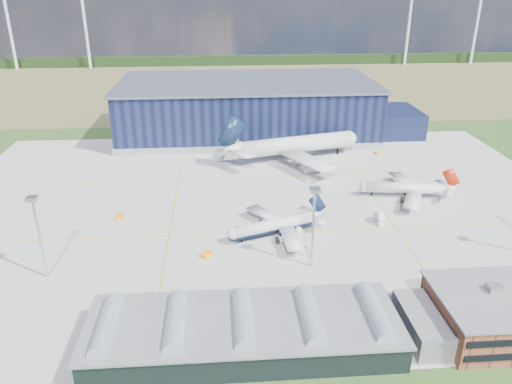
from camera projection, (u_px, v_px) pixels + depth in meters
name	position (u px, v px, depth m)	size (l,w,h in m)	color
ground	(264.00, 218.00, 162.35)	(600.00, 600.00, 0.00)	#2D4F1D
apron	(262.00, 205.00, 171.47)	(220.00, 160.00, 0.08)	#ACADA7
farmland	(237.00, 83.00, 363.35)	(600.00, 220.00, 0.01)	olive
treeline	(233.00, 60.00, 434.84)	(600.00, 8.00, 8.00)	black
hangar	(253.00, 110.00, 244.51)	(145.00, 62.00, 26.10)	black
glass_concourse	(260.00, 330.00, 105.60)	(78.00, 23.00, 8.60)	black
light_mast_west	(37.00, 224.00, 124.57)	(2.60, 2.60, 23.00)	#B3B7BA
light_mast_center	(314.00, 215.00, 129.45)	(2.60, 2.60, 23.00)	#B3B7BA
airliner_navy	(274.00, 219.00, 149.31)	(33.74, 33.00, 11.00)	silver
airliner_red	(405.00, 182.00, 174.96)	(35.22, 34.46, 11.49)	silver
airliner_widebody	(296.00, 136.00, 209.22)	(64.11, 62.72, 20.91)	silver
gse_tug_a	(120.00, 217.00, 161.40)	(2.07, 3.39, 1.41)	#FFAB16
gse_tug_b	(207.00, 255.00, 139.64)	(2.25, 3.37, 1.46)	#FFAB16
gse_cart_a	(307.00, 180.00, 190.13)	(1.98, 2.97, 1.29)	silver
gse_van_b	(293.00, 226.00, 154.34)	(2.25, 4.90, 2.25)	silver
gse_tug_c	(378.00, 153.00, 218.85)	(1.86, 2.97, 1.30)	#FFAB16
gse_van_c	(462.00, 290.00, 122.89)	(2.70, 5.62, 2.70)	silver
airstair	(379.00, 219.00, 158.69)	(1.76, 4.41, 2.82)	silver
car_a	(300.00, 247.00, 143.69)	(1.31, 3.25, 1.11)	#99999E
car_b	(271.00, 295.00, 122.05)	(1.39, 3.99, 1.31)	#99999E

